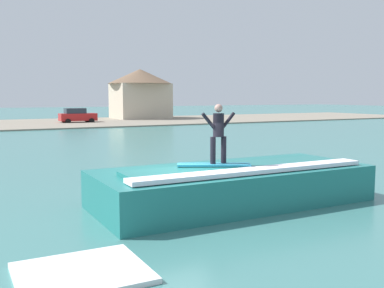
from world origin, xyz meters
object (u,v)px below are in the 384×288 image
car_far_shore (77,116)px  house_gabled_white (140,91)px  wave_crest (234,185)px  surfer (218,130)px  surfboard (214,165)px

car_far_shore → house_gabled_white: bearing=28.5°
wave_crest → surfer: bearing=-169.1°
house_gabled_white → car_far_shore: bearing=-151.5°
wave_crest → house_gabled_white: (16.21, 49.04, 3.49)m
surfboard → surfer: 1.01m
surfer → car_far_shore: (6.36, 43.47, -1.33)m
wave_crest → surfer: (-0.62, -0.12, 1.69)m
surfboard → house_gabled_white: (16.98, 49.15, 2.80)m
surfboard → car_far_shore: 43.95m
wave_crest → car_far_shore: car_far_shore is taller
wave_crest → car_far_shore: size_ratio=1.92×
wave_crest → car_far_shore: (5.74, 43.35, 0.36)m
wave_crest → surfboard: surfboard is taller
surfboard → car_far_shore: bearing=81.5°
car_far_shore → surfboard: bearing=-98.5°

